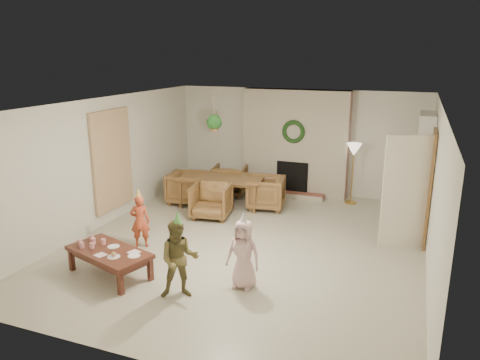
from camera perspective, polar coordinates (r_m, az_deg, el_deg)
The scene contains 56 objects.
floor at distance 8.35m, azimuth 0.95°, elevation -7.85°, with size 7.00×7.00×0.00m, color #B7B29E.
ceiling at distance 7.71m, azimuth 1.03°, elevation 9.47°, with size 7.00×7.00×0.00m, color white.
wall_back at distance 11.21m, azimuth 7.16°, elevation 4.80°, with size 7.00×7.00×0.00m, color silver.
wall_front at distance 4.98m, azimuth -13.16°, elevation -9.35°, with size 7.00×7.00×0.00m, color silver.
wall_left at distance 9.37m, azimuth -16.53°, elevation 2.15°, with size 7.00×7.00×0.00m, color silver.
wall_right at distance 7.50m, azimuth 23.06°, elevation -1.71°, with size 7.00×7.00×0.00m, color silver.
fireplace_mass at distance 11.02m, azimuth 6.90°, elevation 4.62°, with size 2.50×0.40×2.50m, color maroon.
fireplace_hearth at distance 10.98m, azimuth 6.25°, elevation -1.81°, with size 1.60×0.30×0.12m, color maroon.
fireplace_firebox at distance 11.03m, azimuth 6.54°, elevation 0.37°, with size 0.75×0.12×0.75m, color black.
fireplace_wreath at distance 10.75m, azimuth 6.65°, elevation 5.98°, with size 0.54×0.54×0.10m, color #163915.
floor_lamp_base at distance 10.79m, azimuth 13.56°, elevation -2.73°, with size 0.26×0.26×0.03m, color gold.
floor_lamp_post at distance 10.62m, azimuth 13.78°, elevation 0.52°, with size 0.03×0.03×1.25m, color gold.
floor_lamp_shade at distance 10.48m, azimuth 13.99°, elevation 3.69°, with size 0.33×0.33×0.28m, color beige.
bookshelf_carcass at distance 9.76m, azimuth 21.73°, elevation 1.30°, with size 0.30×1.00×2.20m, color white.
bookshelf_shelf_a at distance 9.93m, azimuth 21.25°, elevation -2.33°, with size 0.30×0.92×0.03m, color white.
bookshelf_shelf_b at distance 9.82m, azimuth 21.47°, elevation -0.10°, with size 0.30×0.92×0.03m, color white.
bookshelf_shelf_c at distance 9.73m, azimuth 21.70°, elevation 2.17°, with size 0.30×0.92×0.03m, color white.
bookshelf_shelf_d at distance 9.65m, azimuth 21.94°, elevation 4.48°, with size 0.30×0.92×0.03m, color white.
books_row_lower at distance 9.74m, azimuth 21.20°, elevation -1.79°, with size 0.20×0.40×0.24m, color maroon.
books_row_mid at distance 9.83m, azimuth 21.44°, elevation 0.77°, with size 0.20×0.44×0.24m, color #283D93.
books_row_upper at distance 9.60m, azimuth 21.66°, elevation 2.80°, with size 0.20×0.36×0.22m, color gold.
door_frame at distance 8.72m, azimuth 22.46°, elevation -0.93°, with size 0.05×0.86×2.04m, color brown.
door_leaf at distance 8.35m, azimuth 19.88°, elevation -1.51°, with size 0.05×0.80×2.00m, color beige.
curtain_panel at distance 9.50m, azimuth -15.62°, elevation 2.40°, with size 0.06×1.20×2.00m, color beige.
dining_table at distance 10.27m, azimuth -2.37°, elevation -1.41°, with size 1.84×1.03×0.65m, color brown.
dining_chair_near at distance 9.51m, azimuth -3.60°, elevation -2.60°, with size 0.76×0.79×0.72m, color brown.
dining_chair_far at distance 11.01m, azimuth -1.32°, elevation -0.05°, with size 0.76×0.79×0.72m, color brown.
dining_chair_left at distance 10.49m, azimuth -6.66°, elevation -0.95°, with size 0.76×0.79×0.72m, color brown.
dining_chair_right at distance 10.06m, azimuth 3.21°, elevation -1.58°, with size 0.76×0.79×0.72m, color brown.
hanging_plant_cord at distance 9.62m, azimuth -3.25°, elevation 8.55°, with size 0.01×0.01×0.70m, color tan.
hanging_plant_pot at distance 9.67m, azimuth -3.22°, elevation 6.49°, with size 0.16×0.16×0.12m, color #9E5A33.
hanging_plant_foliage at distance 9.65m, azimuth -3.23°, elevation 7.20°, with size 0.32×0.32×0.32m, color #184818.
coffee_table_top at distance 7.35m, azimuth -15.96°, elevation -8.60°, with size 1.35×0.67×0.06m, color #54281C.
coffee_table_apron at distance 7.38m, azimuth -15.92°, elevation -9.12°, with size 1.24×0.57×0.08m, color #54281C.
coffee_leg_fl at distance 7.77m, azimuth -20.19°, elevation -9.29°, with size 0.07×0.07×0.35m, color #54281C.
coffee_leg_fr at distance 6.84m, azimuth -14.64°, elevation -12.30°, with size 0.07×0.07×0.35m, color #54281C.
coffee_leg_bl at distance 8.04m, azimuth -16.86°, elevation -8.15°, with size 0.07×0.07×0.35m, color #54281C.
coffee_leg_br at distance 7.14m, azimuth -11.09°, elevation -10.84°, with size 0.07×0.07×0.35m, color #54281C.
cup_a at distance 7.64m, azimuth -19.26°, elevation -7.30°, with size 0.07×0.07×0.09m, color white.
cup_b at distance 7.74m, azimuth -17.97°, elevation -6.88°, with size 0.07×0.07×0.09m, color white.
cup_c at distance 7.52m, azimuth -19.07°, elevation -7.66°, with size 0.07×0.07×0.09m, color white.
cup_d at distance 7.62m, azimuth -17.77°, elevation -7.23°, with size 0.07×0.07×0.09m, color white.
cup_e at distance 7.45m, azimuth -17.92°, elevation -7.79°, with size 0.07×0.07×0.09m, color white.
cup_f at distance 7.55m, azimuth -16.62°, elevation -7.35°, with size 0.07×0.07×0.09m, color white.
plate_a at distance 7.44m, azimuth -15.44°, elevation -7.96°, with size 0.19×0.19×0.01m, color white.
plate_b at distance 7.09m, azimuth -15.42°, elevation -9.18°, with size 0.19×0.19×0.01m, color white.
plate_c at distance 7.04m, azimuth -13.03°, elevation -9.16°, with size 0.19×0.19×0.01m, color white.
food_scoop at distance 7.07m, azimuth -15.44°, elevation -8.88°, with size 0.07×0.07×0.07m, color tan.
napkin_left at distance 7.20m, azimuth -16.95°, elevation -8.90°, with size 0.16×0.16×0.01m, color #F0B1C1.
napkin_right at distance 7.17m, azimuth -13.04°, elevation -8.73°, with size 0.16×0.16×0.01m, color #F0B1C1.
child_red at distance 8.24m, azimuth -12.32°, elevation -5.03°, with size 0.34×0.22×0.94m, color #BB4528.
party_hat_red at distance 8.08m, azimuth -12.52°, elevation -1.65°, with size 0.13×0.13×0.18m, color #DFE04A.
child_plaid at distance 6.47m, azimuth -7.58°, elevation -9.74°, with size 0.55×0.43×1.13m, color brown.
party_hat_plaid at distance 6.24m, azimuth -7.77°, elevation -4.70°, with size 0.13×0.13×0.18m, color #51A747.
child_pink at distance 6.68m, azimuth 0.42°, elevation -9.20°, with size 0.50×0.33×1.03m, color beige.
party_hat_pink at distance 6.47m, azimuth 0.43°, elevation -4.71°, with size 0.13×0.13×0.19m, color silver.
Camera 1 is at (2.62, -7.20, 3.31)m, focal length 34.33 mm.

